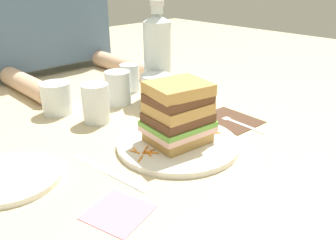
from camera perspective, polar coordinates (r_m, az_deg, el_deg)
ground_plane at (r=0.77m, az=2.19°, el=-3.75°), size 3.00×3.00×0.00m
main_plate at (r=0.75m, az=1.60°, el=-3.88°), size 0.26×0.26×0.01m
sandwich at (r=0.72m, az=1.65°, el=1.08°), size 0.14×0.12×0.13m
carrot_shred_0 at (r=0.71m, az=-5.47°, el=-5.22°), size 0.01×0.02×0.00m
carrot_shred_1 at (r=0.71m, az=-3.04°, el=-5.20°), size 0.03×0.01×0.00m
carrot_shred_2 at (r=0.70m, az=-2.65°, el=-5.35°), size 0.02×0.03×0.00m
carrot_shred_3 at (r=0.70m, az=-2.94°, el=-5.43°), size 0.02×0.02×0.00m
carrot_shred_4 at (r=0.68m, az=-4.55°, el=-6.33°), size 0.02×0.01×0.00m
carrot_shred_5 at (r=0.71m, az=-3.75°, el=-4.88°), size 0.03×0.02×0.00m
carrot_shred_6 at (r=0.72m, az=-5.48°, el=-4.79°), size 0.01×0.02×0.00m
carrot_shred_7 at (r=0.70m, az=-3.33°, el=-5.41°), size 0.01×0.02×0.00m
carrot_shred_8 at (r=0.80m, az=7.17°, el=-1.79°), size 0.01×0.02×0.00m
carrot_shred_9 at (r=0.79m, az=6.61°, el=-2.11°), size 0.02×0.02×0.00m
carrot_shred_10 at (r=0.81m, az=6.22°, el=-1.31°), size 0.03×0.01×0.00m
carrot_shred_11 at (r=0.80m, az=6.75°, el=-1.62°), size 0.03×0.02×0.00m
carrot_shred_12 at (r=0.80m, az=6.12°, el=-1.57°), size 0.02×0.01×0.00m
carrot_shred_13 at (r=0.79m, az=7.92°, el=-2.09°), size 0.02×0.01×0.00m
carrot_shred_14 at (r=0.82m, az=6.26°, el=-1.02°), size 0.02×0.02×0.00m
napkin_dark at (r=0.90m, az=9.93°, el=0.14°), size 0.12×0.15×0.00m
fork at (r=0.89m, az=11.05°, el=-0.11°), size 0.02×0.17×0.00m
knife at (r=0.67m, az=-9.39°, el=-8.49°), size 0.04×0.20×0.00m
juice_glass at (r=0.95m, az=-2.03°, el=4.54°), size 0.08×0.08×0.09m
water_bottle at (r=1.01m, az=-1.74°, el=10.42°), size 0.08×0.08×0.28m
empty_tumbler_0 at (r=0.99m, az=-8.21°, el=5.27°), size 0.07×0.07×0.09m
empty_tumbler_1 at (r=0.96m, az=-17.82°, el=3.43°), size 0.08×0.08×0.08m
empty_tumbler_2 at (r=1.10m, az=-6.30°, el=6.90°), size 0.06×0.06×0.08m
empty_tumbler_3 at (r=0.88m, az=-11.75°, el=2.70°), size 0.07×0.07×0.10m
side_plate at (r=0.70m, az=-24.32°, el=-8.55°), size 0.18×0.18×0.01m
napkin_pink at (r=0.57m, az=-8.17°, el=-14.73°), size 0.11×0.11×0.00m
diner_across at (r=1.34m, az=-19.79°, el=17.83°), size 0.47×0.46×0.55m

